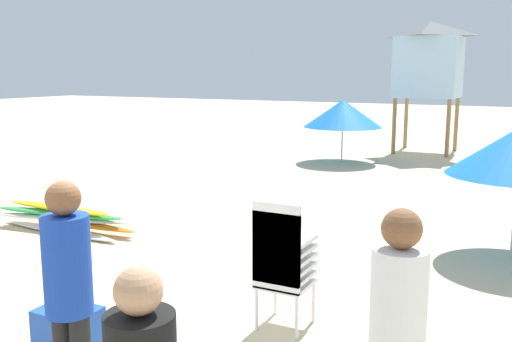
{
  "coord_description": "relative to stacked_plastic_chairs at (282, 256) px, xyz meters",
  "views": [
    {
      "loc": [
        3.58,
        -3.31,
        2.48
      ],
      "look_at": [
        0.24,
        3.16,
        1.2
      ],
      "focal_mm": 40.07,
      "sensor_mm": 36.0,
      "label": 1
    }
  ],
  "objects": [
    {
      "name": "lifeguard_near_center",
      "position": [
        1.48,
        -1.65,
        0.26
      ],
      "size": [
        0.32,
        0.32,
        1.74
      ],
      "color": "#33598C",
      "rests_on": "ground"
    },
    {
      "name": "lifeguard_tower",
      "position": [
        -1.22,
        13.18,
        2.07
      ],
      "size": [
        1.98,
        1.98,
        3.93
      ],
      "color": "olive",
      "rests_on": "ground"
    },
    {
      "name": "surfboard_pile",
      "position": [
        -4.49,
        1.59,
        -0.55
      ],
      "size": [
        2.56,
        0.81,
        0.4
      ],
      "color": "white",
      "rests_on": "ground"
    },
    {
      "name": "stacked_plastic_chairs",
      "position": [
        0.0,
        0.0,
        0.0
      ],
      "size": [
        0.48,
        0.48,
        1.29
      ],
      "color": "white",
      "rests_on": "ground"
    },
    {
      "name": "lifeguard_near_right",
      "position": [
        -0.63,
        -2.06,
        0.28
      ],
      "size": [
        0.32,
        0.32,
        1.77
      ],
      "color": "black",
      "rests_on": "ground"
    },
    {
      "name": "cooler_box",
      "position": [
        -1.49,
        -1.27,
        -0.54
      ],
      "size": [
        0.53,
        0.39,
        0.41
      ],
      "primitive_type": "cube",
      "color": "blue",
      "rests_on": "ground"
    },
    {
      "name": "beach_umbrella_left",
      "position": [
        -2.86,
        10.16,
        0.59
      ],
      "size": [
        2.13,
        2.13,
        1.71
      ],
      "color": "beige",
      "rests_on": "ground"
    }
  ]
}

